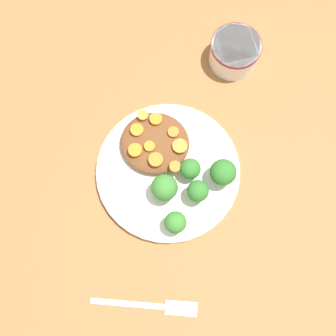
# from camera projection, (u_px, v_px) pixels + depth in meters

# --- Properties ---
(ground_plane) EXTENTS (4.00, 4.00, 0.00)m
(ground_plane) POSITION_uv_depth(u_px,v_px,m) (168.00, 173.00, 0.85)
(ground_plane) COLOR #9E6638
(plate) EXTENTS (0.26, 0.26, 0.02)m
(plate) POSITION_uv_depth(u_px,v_px,m) (168.00, 171.00, 0.84)
(plate) COLOR white
(plate) RESTS_ON ground_plane
(dip_bowl) EXTENTS (0.10, 0.10, 0.06)m
(dip_bowl) POSITION_uv_depth(u_px,v_px,m) (235.00, 52.00, 0.88)
(dip_bowl) COLOR white
(dip_bowl) RESTS_ON ground_plane
(stew_mound) EXTENTS (0.12, 0.12, 0.03)m
(stew_mound) POSITION_uv_depth(u_px,v_px,m) (155.00, 143.00, 0.83)
(stew_mound) COLOR brown
(stew_mound) RESTS_ON plate
(broccoli_floret_0) EXTENTS (0.05, 0.05, 0.06)m
(broccoli_floret_0) POSITION_uv_depth(u_px,v_px,m) (223.00, 173.00, 0.79)
(broccoli_floret_0) COLOR #759E51
(broccoli_floret_0) RESTS_ON plate
(broccoli_floret_1) EXTENTS (0.05, 0.05, 0.06)m
(broccoli_floret_1) POSITION_uv_depth(u_px,v_px,m) (166.00, 188.00, 0.79)
(broccoli_floret_1) COLOR #7FA85B
(broccoli_floret_1) RESTS_ON plate
(broccoli_floret_2) EXTENTS (0.04, 0.04, 0.05)m
(broccoli_floret_2) POSITION_uv_depth(u_px,v_px,m) (190.00, 169.00, 0.80)
(broccoli_floret_2) COLOR #7FA85B
(broccoli_floret_2) RESTS_ON plate
(broccoli_floret_3) EXTENTS (0.04, 0.04, 0.05)m
(broccoli_floret_3) POSITION_uv_depth(u_px,v_px,m) (175.00, 223.00, 0.78)
(broccoli_floret_3) COLOR #7FA85B
(broccoli_floret_3) RESTS_ON plate
(broccoli_floret_4) EXTENTS (0.04, 0.04, 0.05)m
(broccoli_floret_4) POSITION_uv_depth(u_px,v_px,m) (198.00, 191.00, 0.79)
(broccoli_floret_4) COLOR #759E51
(broccoli_floret_4) RESTS_ON plate
(carrot_slice_0) EXTENTS (0.03, 0.03, 0.01)m
(carrot_slice_0) POSITION_uv_depth(u_px,v_px,m) (156.00, 160.00, 0.81)
(carrot_slice_0) COLOR orange
(carrot_slice_0) RESTS_ON stew_mound
(carrot_slice_1) EXTENTS (0.02, 0.02, 0.01)m
(carrot_slice_1) POSITION_uv_depth(u_px,v_px,m) (135.00, 150.00, 0.81)
(carrot_slice_1) COLOR orange
(carrot_slice_1) RESTS_ON stew_mound
(carrot_slice_2) EXTENTS (0.02, 0.02, 0.00)m
(carrot_slice_2) POSITION_uv_depth(u_px,v_px,m) (173.00, 132.00, 0.82)
(carrot_slice_2) COLOR orange
(carrot_slice_2) RESTS_ON stew_mound
(carrot_slice_3) EXTENTS (0.02, 0.02, 0.01)m
(carrot_slice_3) POSITION_uv_depth(u_px,v_px,m) (156.00, 119.00, 0.83)
(carrot_slice_3) COLOR orange
(carrot_slice_3) RESTS_ON stew_mound
(carrot_slice_4) EXTENTS (0.03, 0.03, 0.01)m
(carrot_slice_4) POSITION_uv_depth(u_px,v_px,m) (180.00, 146.00, 0.81)
(carrot_slice_4) COLOR orange
(carrot_slice_4) RESTS_ON stew_mound
(carrot_slice_5) EXTENTS (0.02, 0.02, 0.00)m
(carrot_slice_5) POSITION_uv_depth(u_px,v_px,m) (137.00, 130.00, 0.82)
(carrot_slice_5) COLOR orange
(carrot_slice_5) RESTS_ON stew_mound
(carrot_slice_6) EXTENTS (0.02, 0.02, 0.01)m
(carrot_slice_6) POSITION_uv_depth(u_px,v_px,m) (149.00, 146.00, 0.81)
(carrot_slice_6) COLOR orange
(carrot_slice_6) RESTS_ON stew_mound
(carrot_slice_7) EXTENTS (0.02, 0.02, 0.00)m
(carrot_slice_7) POSITION_uv_depth(u_px,v_px,m) (143.00, 115.00, 0.83)
(carrot_slice_7) COLOR orange
(carrot_slice_7) RESTS_ON stew_mound
(carrot_slice_8) EXTENTS (0.02, 0.02, 0.01)m
(carrot_slice_8) POSITION_uv_depth(u_px,v_px,m) (175.00, 165.00, 0.80)
(carrot_slice_8) COLOR orange
(carrot_slice_8) RESTS_ON stew_mound
(fork) EXTENTS (0.18, 0.03, 0.01)m
(fork) POSITION_uv_depth(u_px,v_px,m) (155.00, 306.00, 0.78)
(fork) COLOR #B3B3B3
(fork) RESTS_ON ground_plane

